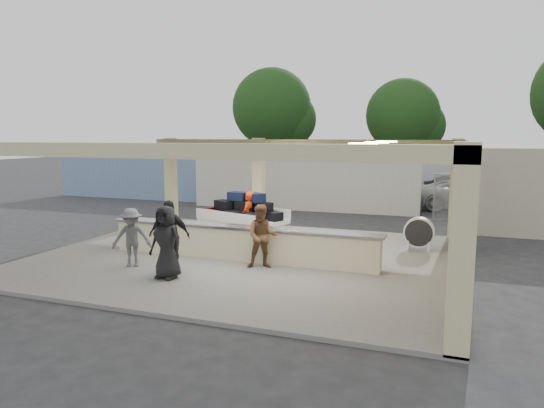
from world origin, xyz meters
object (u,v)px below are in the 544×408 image
at_px(passenger_a, 262,236).
at_px(passenger_b, 169,236).
at_px(passenger_d, 166,242).
at_px(baggage_handler, 248,217).
at_px(car_white_a, 473,195).
at_px(luggage_cart, 243,214).
at_px(drum_fan, 419,233).
at_px(baggage_counter, 240,243).
at_px(container_white, 306,184).
at_px(container_blue, 148,174).
at_px(car_dark, 467,189).
at_px(passenger_c, 132,237).

distance_m(passenger_a, passenger_b, 2.46).
bearing_deg(passenger_d, baggage_handler, 92.10).
distance_m(passenger_b, car_white_a, 16.84).
relative_size(luggage_cart, passenger_d, 1.74).
height_order(drum_fan, passenger_a, passenger_a).
height_order(baggage_counter, baggage_handler, baggage_handler).
relative_size(container_white, container_blue, 1.06).
bearing_deg(car_white_a, luggage_cart, 137.21).
relative_size(luggage_cart, car_white_a, 0.61).
bearing_deg(passenger_a, luggage_cart, 99.49).
bearing_deg(container_blue, car_dark, 11.91).
relative_size(baggage_handler, passenger_b, 0.90).
bearing_deg(baggage_counter, passenger_c, -145.66).
height_order(baggage_counter, passenger_a, passenger_a).
height_order(baggage_counter, container_blue, container_blue).
distance_m(passenger_b, car_dark, 19.27).
bearing_deg(passenger_b, passenger_d, -76.34).
height_order(baggage_handler, passenger_a, passenger_a).
bearing_deg(drum_fan, passenger_c, -146.58).
xyz_separation_m(car_dark, container_blue, (-17.92, -3.78, 0.63)).
xyz_separation_m(luggage_cart, passenger_c, (-1.46, -4.23, -0.09)).
bearing_deg(car_white_a, passenger_d, 146.88).
height_order(passenger_d, car_dark, passenger_d).
height_order(luggage_cart, car_dark, luggage_cart).
bearing_deg(baggage_counter, container_white, 96.40).
distance_m(baggage_handler, container_blue, 14.54).
bearing_deg(passenger_d, luggage_cart, 95.88).
bearing_deg(drum_fan, luggage_cart, -175.17).
bearing_deg(baggage_handler, container_white, -175.21).
distance_m(drum_fan, passenger_b, 7.63).
xyz_separation_m(luggage_cart, container_white, (-0.24, 8.52, 0.23)).
bearing_deg(passenger_d, container_white, 96.65).
xyz_separation_m(car_white_a, container_blue, (-18.12, -0.98, 0.63)).
relative_size(car_dark, container_blue, 0.42).
distance_m(drum_fan, passenger_d, 7.80).
xyz_separation_m(drum_fan, passenger_b, (-6.03, -4.66, 0.39)).
bearing_deg(baggage_handler, car_white_a, 146.78).
bearing_deg(container_blue, passenger_b, -53.82).
relative_size(baggage_handler, car_white_a, 0.32).
xyz_separation_m(passenger_b, passenger_d, (0.29, -0.61, -0.02)).
bearing_deg(passenger_b, container_white, 77.93).
xyz_separation_m(passenger_d, container_blue, (-10.42, 14.45, 0.36)).
xyz_separation_m(passenger_a, car_dark, (5.61, 16.51, -0.22)).
distance_m(baggage_handler, passenger_a, 3.32).
bearing_deg(passenger_c, baggage_counter, 3.64).
bearing_deg(drum_fan, container_white, 127.29).
bearing_deg(car_dark, drum_fan, -156.21).
xyz_separation_m(baggage_handler, car_dark, (7.24, 13.62, -0.20)).
bearing_deg(passenger_c, drum_fan, 1.96).
bearing_deg(luggage_cart, container_blue, 155.41).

